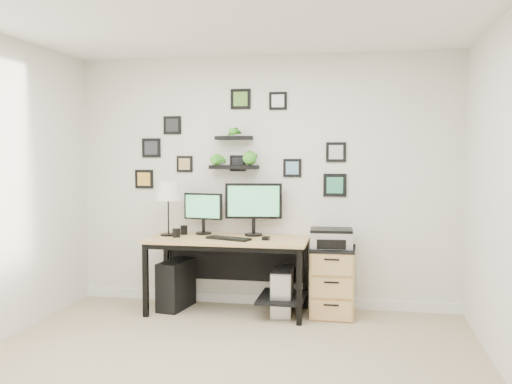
% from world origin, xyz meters
% --- Properties ---
extents(room, '(4.00, 4.00, 4.00)m').
position_xyz_m(room, '(0.00, 1.98, 0.05)').
color(room, tan).
rests_on(room, ground).
extents(desk, '(1.60, 0.70, 0.75)m').
position_xyz_m(desk, '(-0.27, 1.67, 0.63)').
color(desk, tan).
rests_on(desk, ground).
extents(monitor_left, '(0.42, 0.19, 0.43)m').
position_xyz_m(monitor_left, '(-0.62, 1.85, 1.00)').
color(monitor_left, black).
rests_on(monitor_left, desk).
extents(monitor_right, '(0.58, 0.21, 0.54)m').
position_xyz_m(monitor_right, '(-0.08, 1.84, 1.07)').
color(monitor_right, black).
rests_on(monitor_right, desk).
extents(keyboard, '(0.47, 0.29, 0.02)m').
position_xyz_m(keyboard, '(-0.27, 1.54, 0.76)').
color(keyboard, black).
rests_on(keyboard, desk).
extents(mouse, '(0.07, 0.10, 0.03)m').
position_xyz_m(mouse, '(0.09, 1.59, 0.77)').
color(mouse, black).
rests_on(mouse, desk).
extents(table_lamp, '(0.27, 0.27, 0.55)m').
position_xyz_m(table_lamp, '(-0.94, 1.70, 1.19)').
color(table_lamp, black).
rests_on(table_lamp, desk).
extents(mug, '(0.08, 0.08, 0.09)m').
position_xyz_m(mug, '(-0.82, 1.59, 0.79)').
color(mug, black).
rests_on(mug, desk).
extents(pen_cup, '(0.07, 0.07, 0.09)m').
position_xyz_m(pen_cup, '(-0.81, 1.79, 0.80)').
color(pen_cup, black).
rests_on(pen_cup, desk).
extents(pc_tower_black, '(0.29, 0.52, 0.49)m').
position_xyz_m(pc_tower_black, '(-0.86, 1.68, 0.25)').
color(pc_tower_black, black).
rests_on(pc_tower_black, ground).
extents(pc_tower_grey, '(0.22, 0.46, 0.45)m').
position_xyz_m(pc_tower_grey, '(0.24, 1.66, 0.22)').
color(pc_tower_grey, gray).
rests_on(pc_tower_grey, ground).
extents(file_cabinet, '(0.43, 0.53, 0.67)m').
position_xyz_m(file_cabinet, '(0.73, 1.72, 0.34)').
color(file_cabinet, tan).
rests_on(file_cabinet, ground).
extents(printer, '(0.42, 0.35, 0.18)m').
position_xyz_m(printer, '(0.72, 1.72, 0.76)').
color(printer, silver).
rests_on(printer, file_cabinet).
extents(wall_decor, '(2.27, 0.18, 1.11)m').
position_xyz_m(wall_decor, '(-0.28, 1.93, 1.64)').
color(wall_decor, black).
rests_on(wall_decor, ground).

